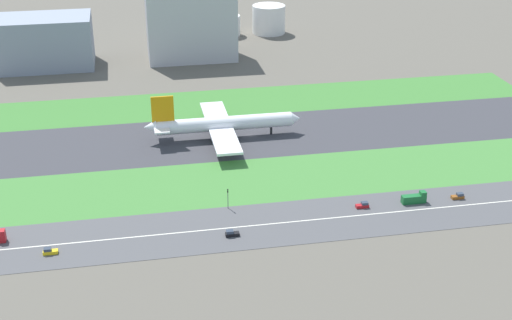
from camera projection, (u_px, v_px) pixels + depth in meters
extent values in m
plane|color=#5B564C|center=(250.00, 136.00, 295.94)|extent=(800.00, 800.00, 0.00)
cube|color=#38383D|center=(250.00, 136.00, 295.92)|extent=(280.00, 46.00, 0.10)
cube|color=#3D7A33|center=(234.00, 102.00, 332.39)|extent=(280.00, 36.00, 0.10)
cube|color=#427F38|center=(269.00, 179.00, 259.45)|extent=(280.00, 36.00, 0.10)
cube|color=#4C4C4F|center=(289.00, 222.00, 230.98)|extent=(280.00, 28.00, 0.10)
cube|color=silver|center=(289.00, 222.00, 230.96)|extent=(266.00, 0.50, 0.01)
cylinder|color=white|center=(225.00, 124.00, 291.52)|extent=(56.00, 6.00, 6.00)
cone|color=white|center=(296.00, 118.00, 296.57)|extent=(4.00, 5.70, 5.70)
cone|color=white|center=(150.00, 127.00, 286.04)|extent=(5.00, 5.40, 5.40)
cube|color=orange|center=(163.00, 109.00, 283.91)|extent=(9.00, 0.80, 11.00)
cube|color=white|center=(161.00, 126.00, 286.71)|extent=(6.00, 16.00, 0.60)
cube|color=white|center=(215.00, 114.00, 305.03)|extent=(10.00, 26.00, 1.00)
cylinder|color=gray|center=(219.00, 123.00, 300.80)|extent=(5.00, 3.20, 3.20)
cube|color=white|center=(225.00, 141.00, 278.35)|extent=(10.00, 26.00, 1.00)
cylinder|color=gray|center=(226.00, 140.00, 284.79)|extent=(5.00, 3.20, 3.20)
cylinder|color=black|center=(271.00, 130.00, 296.77)|extent=(1.00, 1.00, 3.20)
cylinder|color=black|center=(214.00, 131.00, 295.91)|extent=(1.00, 1.00, 3.20)
cylinder|color=black|center=(216.00, 138.00, 289.68)|extent=(1.00, 1.00, 3.20)
cube|color=brown|center=(458.00, 197.00, 245.45)|extent=(4.40, 1.80, 1.10)
cube|color=#333D4C|center=(460.00, 194.00, 245.16)|extent=(2.20, 1.66, 0.90)
cube|color=black|center=(232.00, 234.00, 222.98)|extent=(4.40, 1.80, 1.10)
cube|color=#333D4C|center=(230.00, 232.00, 222.42)|extent=(2.20, 1.66, 0.90)
cube|color=#19662D|center=(414.00, 199.00, 242.36)|extent=(8.40, 2.50, 2.80)
cube|color=#19662D|center=(423.00, 193.00, 242.05)|extent=(2.00, 2.30, 1.20)
cube|color=yellow|center=(51.00, 252.00, 213.63)|extent=(4.40, 1.80, 1.10)
cube|color=#333D4C|center=(47.00, 249.00, 213.08)|extent=(2.20, 1.66, 0.90)
cube|color=#B2191E|center=(2.00, 232.00, 218.79)|extent=(2.00, 2.30, 1.20)
cube|color=#B2191E|center=(362.00, 206.00, 239.63)|extent=(4.40, 1.80, 1.10)
cube|color=#333D4C|center=(365.00, 203.00, 239.34)|extent=(2.20, 1.66, 0.90)
cylinder|color=#4C4C51|center=(228.00, 200.00, 238.18)|extent=(0.24, 0.24, 6.00)
cube|color=black|center=(228.00, 191.00, 236.66)|extent=(0.36, 0.36, 1.20)
sphere|color=#19D826|center=(228.00, 190.00, 236.35)|extent=(0.24, 0.24, 0.24)
cube|color=gray|center=(45.00, 42.00, 376.47)|extent=(49.88, 30.80, 26.90)
cube|color=#B2B2B7|center=(191.00, 22.00, 386.63)|extent=(47.97, 25.66, 41.09)
cylinder|color=silver|center=(177.00, 24.00, 431.07)|extent=(22.03, 22.03, 17.06)
cylinder|color=silver|center=(227.00, 25.00, 437.22)|extent=(16.51, 16.51, 12.22)
cylinder|color=silver|center=(269.00, 19.00, 440.57)|extent=(20.34, 20.34, 17.36)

